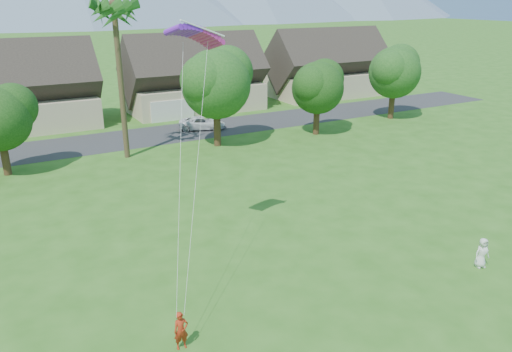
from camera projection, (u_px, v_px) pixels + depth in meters
ground at (384, 349)px, 18.80m from camera, size 500.00×500.00×0.00m
street at (133, 138)px, 46.82m from camera, size 90.00×7.00×0.01m
kite_flyer at (181, 331)px, 18.63m from camera, size 0.58×0.40×1.54m
watcher at (482, 253)px, 24.29m from camera, size 0.84×0.66×1.53m
parked_car at (202, 123)px, 49.82m from camera, size 5.07×3.70×1.28m
houses_row at (111, 87)px, 53.29m from camera, size 72.75×8.19×8.86m
tree_row at (135, 99)px, 39.64m from camera, size 62.27×6.67×8.45m
fan_palm at (114, 7)px, 37.39m from camera, size 3.00×3.00×13.80m
parafoil_kite at (195, 32)px, 22.28m from camera, size 2.98×1.37×0.50m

